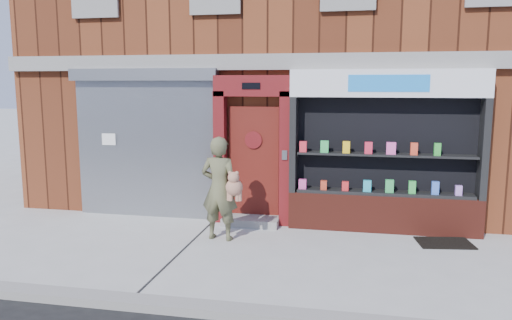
# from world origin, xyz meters

# --- Properties ---
(ground) EXTENTS (80.00, 80.00, 0.00)m
(ground) POSITION_xyz_m (0.00, 0.00, 0.00)
(ground) COLOR #9E9E99
(ground) RESTS_ON ground
(curb) EXTENTS (60.00, 0.30, 0.12)m
(curb) POSITION_xyz_m (0.00, -2.15, 0.06)
(curb) COLOR gray
(curb) RESTS_ON ground
(building) EXTENTS (12.00, 8.16, 8.00)m
(building) POSITION_xyz_m (-0.00, 5.99, 4.00)
(building) COLOR #512212
(building) RESTS_ON ground
(shutter_bay) EXTENTS (3.10, 0.30, 3.04)m
(shutter_bay) POSITION_xyz_m (-3.00, 1.93, 1.72)
(shutter_bay) COLOR gray
(shutter_bay) RESTS_ON ground
(red_door_bay) EXTENTS (1.52, 0.58, 2.90)m
(red_door_bay) POSITION_xyz_m (-0.75, 1.86, 1.46)
(red_door_bay) COLOR #5D0F12
(red_door_bay) RESTS_ON ground
(pharmacy_bay) EXTENTS (3.50, 0.41, 3.00)m
(pharmacy_bay) POSITION_xyz_m (1.75, 1.81, 1.37)
(pharmacy_bay) COLOR maroon
(pharmacy_bay) RESTS_ON ground
(woman) EXTENTS (0.81, 0.56, 1.84)m
(woman) POSITION_xyz_m (-1.09, 0.70, 0.93)
(woman) COLOR brown
(woman) RESTS_ON ground
(doormat) EXTENTS (1.00, 0.77, 0.02)m
(doormat) POSITION_xyz_m (2.78, 1.23, 0.01)
(doormat) COLOR black
(doormat) RESTS_ON ground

